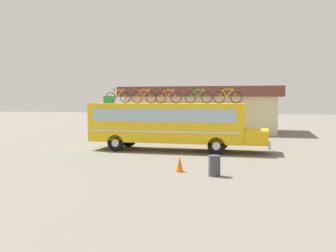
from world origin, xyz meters
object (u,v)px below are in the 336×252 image
(luggage_bag_1, at_px, (109,99))
(rooftop_bicycle_2, at_px, (144,97))
(rooftop_bicycle_1, at_px, (118,97))
(rooftop_bicycle_4, at_px, (198,97))
(rooftop_bicycle_3, at_px, (168,97))
(trash_bin, at_px, (214,166))
(rooftop_bicycle_5, at_px, (227,97))
(traffic_cone, at_px, (179,164))
(bus, at_px, (171,123))

(luggage_bag_1, height_order, rooftop_bicycle_2, rooftop_bicycle_2)
(rooftop_bicycle_1, relative_size, rooftop_bicycle_4, 1.01)
(rooftop_bicycle_3, relative_size, trash_bin, 1.87)
(rooftop_bicycle_1, distance_m, rooftop_bicycle_2, 1.88)
(rooftop_bicycle_4, relative_size, rooftop_bicycle_5, 0.99)
(luggage_bag_1, relative_size, traffic_cone, 0.93)
(bus, height_order, rooftop_bicycle_2, rooftop_bicycle_2)
(rooftop_bicycle_1, xyz_separation_m, rooftop_bicycle_5, (7.16, -0.46, 0.00))
(rooftop_bicycle_3, bearing_deg, rooftop_bicycle_5, 5.68)
(rooftop_bicycle_2, bearing_deg, traffic_cone, -61.24)
(rooftop_bicycle_4, height_order, rooftop_bicycle_5, rooftop_bicycle_5)
(luggage_bag_1, xyz_separation_m, rooftop_bicycle_1, (0.50, 0.34, 0.16))
(trash_bin, distance_m, traffic_cone, 1.73)
(rooftop_bicycle_2, bearing_deg, luggage_bag_1, -178.42)
(luggage_bag_1, distance_m, traffic_cone, 9.71)
(rooftop_bicycle_2, height_order, rooftop_bicycle_4, rooftop_bicycle_2)
(rooftop_bicycle_2, distance_m, rooftop_bicycle_5, 5.30)
(bus, bearing_deg, rooftop_bicycle_4, 5.20)
(rooftop_bicycle_4, bearing_deg, trash_bin, -75.54)
(rooftop_bicycle_1, relative_size, traffic_cone, 2.51)
(rooftop_bicycle_2, xyz_separation_m, traffic_cone, (3.83, -6.98, -3.00))
(luggage_bag_1, relative_size, trash_bin, 0.73)
(luggage_bag_1, xyz_separation_m, rooftop_bicycle_2, (2.36, 0.07, 0.16))
(bus, height_order, luggage_bag_1, luggage_bag_1)
(trash_bin, bearing_deg, rooftop_bicycle_4, 104.46)
(luggage_bag_1, bearing_deg, rooftop_bicycle_2, 1.58)
(bus, xyz_separation_m, luggage_bag_1, (-4.17, 0.09, 1.48))
(rooftop_bicycle_4, bearing_deg, bus, -174.80)
(rooftop_bicycle_5, xyz_separation_m, trash_bin, (0.16, -7.38, -2.91))
(bus, distance_m, traffic_cone, 7.25)
(rooftop_bicycle_2, distance_m, trash_bin, 9.77)
(rooftop_bicycle_4, bearing_deg, traffic_cone, -87.33)
(traffic_cone, bearing_deg, rooftop_bicycle_4, 92.67)
(rooftop_bicycle_1, xyz_separation_m, trash_bin, (7.32, -7.84, -2.90))
(luggage_bag_1, bearing_deg, traffic_cone, -48.16)
(bus, bearing_deg, traffic_cone, -73.49)
(bus, xyz_separation_m, rooftop_bicycle_3, (-0.07, -0.39, 1.62))
(luggage_bag_1, height_order, rooftop_bicycle_5, rooftop_bicycle_5)
(rooftop_bicycle_5, bearing_deg, traffic_cone, -102.18)
(bus, relative_size, rooftop_bicycle_3, 6.75)
(rooftop_bicycle_1, bearing_deg, trash_bin, -46.97)
(rooftop_bicycle_4, distance_m, trash_bin, 8.33)
(rooftop_bicycle_3, distance_m, traffic_cone, 7.40)
(rooftop_bicycle_5, relative_size, trash_bin, 1.97)
(luggage_bag_1, xyz_separation_m, rooftop_bicycle_3, (4.10, -0.48, 0.14))
(rooftop_bicycle_2, relative_size, rooftop_bicycle_4, 0.97)
(rooftop_bicycle_1, height_order, traffic_cone, rooftop_bicycle_1)
(rooftop_bicycle_1, height_order, rooftop_bicycle_3, rooftop_bicycle_1)
(rooftop_bicycle_3, bearing_deg, rooftop_bicycle_4, 17.01)
(trash_bin, bearing_deg, luggage_bag_1, 136.20)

